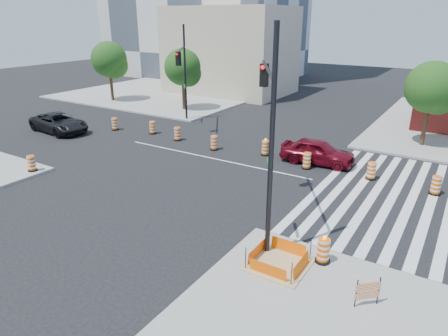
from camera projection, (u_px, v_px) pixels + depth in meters
The scene contains 24 objects.
ground at pixel (212, 158), 26.61m from camera, with size 120.00×120.00×0.00m, color black.
sidewalk_nw at pixel (173, 92), 49.79m from camera, with size 22.00×22.00×0.15m, color gray.
crosswalk_east at pixel (384, 195), 21.15m from camera, with size 6.75×13.50×0.01m.
lane_centerline at pixel (212, 158), 26.61m from camera, with size 14.00×0.12×0.01m, color silver.
excavation_pit at pixel (278, 263), 14.93m from camera, with size 2.20×2.20×0.90m.
beige_midrise at pixel (230, 51), 48.22m from camera, with size 14.00×10.00×10.00m, color #BEAF91.
red_coupe at pixel (318, 152), 25.43m from camera, with size 1.88×4.67×1.59m, color #5E0815.
dark_suv at pixel (59, 123), 32.46m from camera, with size 2.54×5.51×1.53m, color black.
signal_pole_se at pixel (269, 114), 15.65m from camera, with size 3.40×5.69×8.59m.
signal_pole_nw at pixel (183, 66), 33.09m from camera, with size 3.42×5.26×8.12m.
pit_drum at pixel (323, 251), 14.94m from camera, with size 0.57×0.57×1.13m.
sw_corner_drum at pixel (32, 164), 23.88m from camera, with size 0.56×0.56×0.95m.
barricade at pixel (368, 291), 12.64m from camera, with size 0.66×0.62×1.02m.
tree_north_a at pixel (110, 62), 42.88m from camera, with size 3.80×3.80×6.46m.
tree_north_b at pixel (183, 69), 38.77m from camera, with size 3.56×3.56×6.04m.
tree_north_c at pixel (432, 90), 27.58m from camera, with size 3.58×3.58×6.08m.
median_drum_0 at pixel (115, 124), 33.11m from camera, with size 0.60×0.60×1.02m.
median_drum_1 at pixel (153, 128), 32.03m from camera, with size 0.60×0.60×1.02m.
median_drum_2 at pixel (177, 134), 30.30m from camera, with size 0.60×0.60×1.02m.
median_drum_3 at pixel (214, 143), 28.16m from camera, with size 0.60×0.60×1.02m.
median_drum_4 at pixel (265, 148), 27.06m from camera, with size 0.60×0.60×1.18m.
median_drum_5 at pixel (307, 161), 24.66m from camera, with size 0.60×0.60×1.02m.
median_drum_6 at pixel (371, 171), 23.04m from camera, with size 0.60×0.60×1.02m.
median_drum_7 at pixel (436, 186), 21.04m from camera, with size 0.60×0.60×1.02m.
Camera 1 is at (14.05, -20.82, 8.84)m, focal length 32.00 mm.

